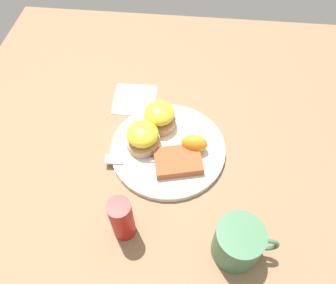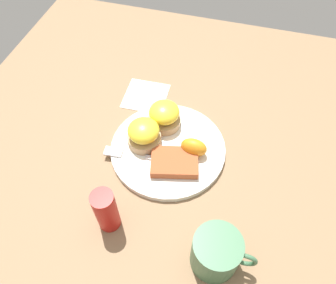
# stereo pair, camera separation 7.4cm
# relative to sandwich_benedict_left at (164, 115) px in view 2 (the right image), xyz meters

# --- Properties ---
(ground_plane) EXTENTS (1.10, 1.10, 0.00)m
(ground_plane) POSITION_rel_sandwich_benedict_left_xyz_m (0.03, -0.06, -0.05)
(ground_plane) COLOR #846647
(plate) EXTENTS (0.27, 0.27, 0.01)m
(plate) POSITION_rel_sandwich_benedict_left_xyz_m (0.03, -0.06, -0.04)
(plate) COLOR silver
(plate) RESTS_ON ground_plane
(sandwich_benedict_left) EXTENTS (0.08, 0.08, 0.06)m
(sandwich_benedict_left) POSITION_rel_sandwich_benedict_left_xyz_m (0.00, 0.00, 0.00)
(sandwich_benedict_left) COLOR tan
(sandwich_benedict_left) RESTS_ON plate
(sandwich_benedict_right) EXTENTS (0.08, 0.08, 0.06)m
(sandwich_benedict_right) POSITION_rel_sandwich_benedict_left_xyz_m (-0.03, -0.07, 0.00)
(sandwich_benedict_right) COLOR tan
(sandwich_benedict_right) RESTS_ON plate
(hashbrown_patty) EXTENTS (0.12, 0.10, 0.02)m
(hashbrown_patty) POSITION_rel_sandwich_benedict_left_xyz_m (0.05, -0.11, -0.02)
(hashbrown_patty) COLOR #A84E2A
(hashbrown_patty) RESTS_ON plate
(orange_wedge) EXTENTS (0.06, 0.04, 0.04)m
(orange_wedge) POSITION_rel_sandwich_benedict_left_xyz_m (0.09, -0.07, -0.01)
(orange_wedge) COLOR orange
(orange_wedge) RESTS_ON plate
(fork) EXTENTS (0.20, 0.03, 0.00)m
(fork) POSITION_rel_sandwich_benedict_left_xyz_m (-0.02, -0.11, -0.03)
(fork) COLOR silver
(fork) RESTS_ON plate
(cup) EXTENTS (0.12, 0.09, 0.09)m
(cup) POSITION_rel_sandwich_benedict_left_xyz_m (0.18, -0.29, -0.00)
(cup) COLOR #42704C
(cup) RESTS_ON ground_plane
(napkin) EXTENTS (0.11, 0.11, 0.00)m
(napkin) POSITION_rel_sandwich_benedict_left_xyz_m (-0.08, 0.09, -0.04)
(napkin) COLOR white
(napkin) RESTS_ON ground_plane
(condiment_bottle) EXTENTS (0.04, 0.04, 0.11)m
(condiment_bottle) POSITION_rel_sandwich_benedict_left_xyz_m (-0.04, -0.27, 0.01)
(condiment_bottle) COLOR #B21914
(condiment_bottle) RESTS_ON ground_plane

